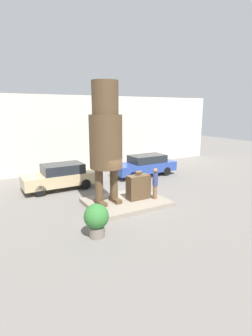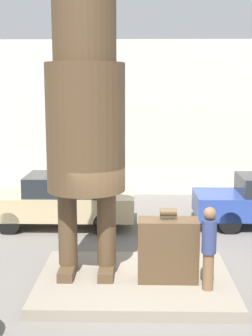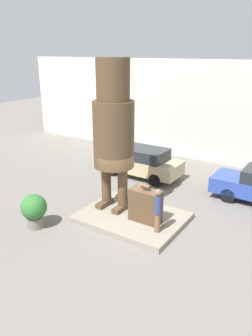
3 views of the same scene
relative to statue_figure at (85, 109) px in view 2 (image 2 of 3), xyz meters
name	(u,v)px [view 2 (image 2 of 3)]	position (x,y,z in m)	size (l,w,h in m)	color
ground_plane	(135,287)	(1.00, -0.21, -3.66)	(60.00, 60.00, 0.00)	slate
pedestal	(135,282)	(1.00, -0.21, -3.55)	(3.99, 3.02, 0.22)	gray
building_backdrop	(136,118)	(1.00, 8.64, -0.74)	(28.00, 0.60, 5.85)	beige
statue_figure	(85,109)	(0.00, 0.00, 0.00)	(1.59, 1.59, 5.89)	#4C3823
giant_suitcase	(168,250)	(1.66, -0.34, -2.80)	(1.21, 0.56, 1.50)	#4C3823
tourist	(209,245)	(2.42, -0.78, -2.54)	(0.28, 0.28, 1.65)	brown
parked_car_tan	(63,199)	(-1.15, 4.05, -2.84)	(4.36, 1.74, 1.57)	tan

